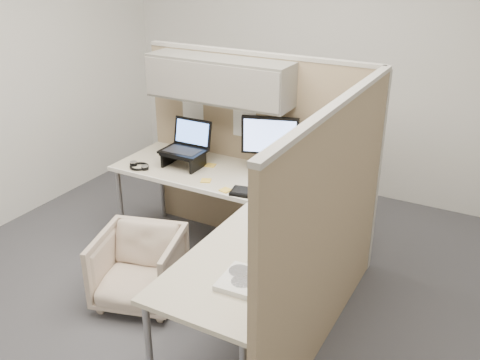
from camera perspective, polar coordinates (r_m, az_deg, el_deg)
The scene contains 19 objects.
ground at distance 4.09m, azimuth -2.97°, elevation -11.92°, with size 4.50×4.50×0.00m, color #3F3E44.
partition_back at distance 4.33m, azimuth 0.01°, elevation 6.58°, with size 2.00×0.36×1.63m.
partition_right at distance 3.28m, azimuth 9.69°, elevation -5.27°, with size 0.07×2.03×1.63m.
desk at distance 3.77m, azimuth -0.58°, elevation -3.01°, with size 2.00×1.98×0.73m.
office_chair at distance 3.93m, azimuth -10.72°, elevation -8.87°, with size 0.57×0.54×0.59m, color beige.
monitor_left at distance 4.12m, azimuth 3.20°, elevation 4.20°, with size 0.43×0.20×0.47m.
monitor_right at distance 3.81m, azimuth 9.63°, elevation 2.22°, with size 0.38×0.29×0.47m.
laptop_station at distance 4.35m, azimuth -5.84°, elevation 3.29°, with size 0.35×0.30×0.36m.
keyboard at distance 3.85m, azimuth 2.30°, elevation -1.53°, with size 0.45×0.15×0.02m, color black.
mouse at distance 3.73m, azimuth 6.44°, elevation -2.40°, with size 0.11×0.07×0.04m, color black.
travel_mug at distance 4.01m, azimuth 5.93°, elevation 0.76°, with size 0.09×0.09×0.19m.
soda_can_green at distance 3.57m, azimuth 8.95°, elevation -3.08°, with size 0.07×0.07×0.12m, color black.
soda_can_silver at distance 3.86m, azimuth 7.41°, elevation -0.86°, with size 0.07×0.07×0.12m, color #1E3FA5.
sticky_note_b at distance 3.93m, azimuth -1.54°, elevation -1.08°, with size 0.08×0.08×0.01m, color gold.
sticky_note_a at distance 4.09m, azimuth -3.65°, elevation -0.06°, with size 0.08×0.08×0.01m, color gold.
sticky_note_c at distance 4.37m, azimuth -3.16°, elevation 1.58°, with size 0.08×0.08×0.01m, color gold.
headphones at distance 4.40m, azimuth -10.70°, elevation 1.46°, with size 0.19×0.18×0.03m.
paper_stack at distance 2.92m, azimuth 0.16°, elevation -10.60°, with size 0.23×0.28×0.03m.
desk_clock at distance 3.16m, azimuth 3.87°, elevation -7.00°, with size 0.09×0.10×0.10m.
Camera 1 is at (1.77, -2.79, 2.41)m, focal length 40.00 mm.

